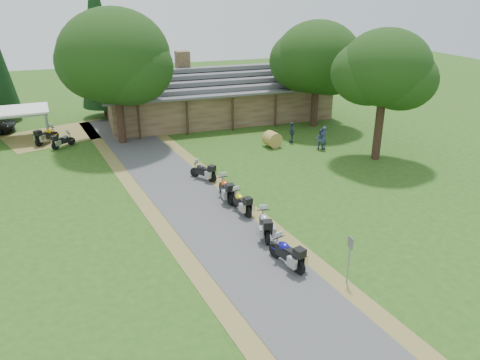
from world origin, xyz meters
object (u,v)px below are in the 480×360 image
object	(u,v)px
motorcycle_row_b	(265,223)
motorcycle_row_c	(241,201)
motorcycle_row_a	(287,252)
motorcycle_row_d	(226,188)
carport	(13,125)
motorcycle_row_e	(203,170)
lodge	(218,92)
hay_bale	(272,139)
motorcycle_carport_a	(46,135)
motorcycle_carport_b	(63,140)

from	to	relation	value
motorcycle_row_b	motorcycle_row_c	bearing A→B (deg)	17.50
motorcycle_row_a	motorcycle_row_b	world-z (taller)	motorcycle_row_b
motorcycle_row_d	carport	bearing A→B (deg)	38.13
carport	motorcycle_row_e	size ratio (longest dim) A/B	3.07
lodge	motorcycle_row_c	world-z (taller)	lodge
lodge	hay_bale	world-z (taller)	lodge
motorcycle_row_d	motorcycle_carport_a	world-z (taller)	motorcycle_carport_a
motorcycle_row_d	motorcycle_carport_b	world-z (taller)	motorcycle_row_d
hay_bale	motorcycle_row_e	bearing A→B (deg)	-144.89
lodge	motorcycle_row_c	size ratio (longest dim) A/B	11.00
carport	lodge	bearing A→B (deg)	-0.11
motorcycle_carport_b	hay_bale	world-z (taller)	motorcycle_carport_b
motorcycle_row_a	motorcycle_row_b	size ratio (longest dim) A/B	0.99
lodge	hay_bale	distance (m)	10.08
motorcycle_row_c	motorcycle_row_d	bearing A→B (deg)	-1.92
motorcycle_row_d	motorcycle_row_e	bearing A→B (deg)	8.77
motorcycle_row_b	motorcycle_row_e	distance (m)	8.28
motorcycle_row_c	motorcycle_carport_a	size ratio (longest dim) A/B	0.91
motorcycle_row_b	motorcycle_row_d	size ratio (longest dim) A/B	0.99
motorcycle_row_d	hay_bale	bearing A→B (deg)	-37.27
motorcycle_carport_a	motorcycle_row_e	bearing A→B (deg)	-97.20
motorcycle_carport_a	motorcycle_carport_b	distance (m)	1.92
motorcycle_row_e	hay_bale	distance (m)	8.36
motorcycle_row_a	motorcycle_carport_a	xyz separation A→B (m)	(-10.73, 22.46, 0.02)
motorcycle_row_b	motorcycle_carport_b	bearing A→B (deg)	40.58
motorcycle_row_d	motorcycle_carport_a	distance (m)	18.02
motorcycle_carport_a	motorcycle_row_c	bearing A→B (deg)	-105.55
carport	motorcycle_carport_b	xyz separation A→B (m)	(3.78, -3.42, -0.62)
motorcycle_row_d	motorcycle_carport_b	size ratio (longest dim) A/B	1.16
motorcycle_row_b	motorcycle_carport_b	xyz separation A→B (m)	(-9.58, 18.17, -0.09)
motorcycle_row_b	motorcycle_row_c	world-z (taller)	motorcycle_row_b
motorcycle_row_c	motorcycle_carport_a	xyz separation A→B (m)	(-10.56, 16.70, 0.07)
motorcycle_row_b	motorcycle_row_e	bearing A→B (deg)	19.66
motorcycle_carport_a	motorcycle_row_b	bearing A→B (deg)	-109.05
motorcycle_carport_a	hay_bale	xyz separation A→B (m)	(16.66, -6.62, -0.13)
motorcycle_row_b	motorcycle_row_e	size ratio (longest dim) A/B	1.12
motorcycle_row_a	motorcycle_carport_b	distance (m)	23.04
carport	hay_bale	xyz separation A→B (m)	(19.21, -8.56, -0.64)
motorcycle_carport_b	hay_bale	bearing A→B (deg)	-53.95
motorcycle_row_d	motorcycle_row_b	bearing A→B (deg)	-173.39
motorcycle_row_b	lodge	bearing A→B (deg)	2.01
motorcycle_carport_b	motorcycle_row_c	bearing A→B (deg)	-94.00
motorcycle_carport_a	motorcycle_row_a	bearing A→B (deg)	-112.34
motorcycle_row_e	motorcycle_carport_b	size ratio (longest dim) A/B	1.03
motorcycle_row_b	motorcycle_row_d	distance (m)	4.89
lodge	motorcycle_row_a	size ratio (longest dim) A/B	10.32
motorcycle_row_e	hay_bale	bearing A→B (deg)	-90.24
motorcycle_row_d	motorcycle_row_e	xyz separation A→B (m)	(-0.48, 3.36, -0.09)
motorcycle_carport_a	lodge	bearing A→B (deg)	-36.02
lodge	motorcycle_row_d	xyz separation A→B (m)	(-4.85, -17.97, -1.73)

